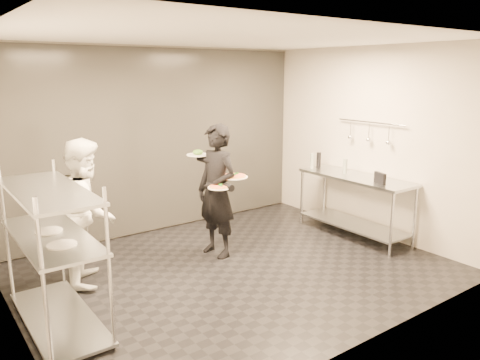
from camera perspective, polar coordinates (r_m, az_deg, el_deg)
room_shell at (r=6.53m, az=-6.54°, el=3.96°), size 5.00×4.00×2.80m
pass_rack at (r=4.85m, az=-21.86°, el=-7.88°), size 0.60×1.60×1.50m
prep_counter at (r=7.18m, az=13.81°, el=-1.82°), size 0.60×1.80×0.92m
utensil_rail at (r=7.20m, az=15.49°, el=5.59°), size 0.07×1.20×0.31m
waiter at (r=6.18m, az=-2.83°, el=-1.36°), size 0.52×0.71×1.77m
chef at (r=5.71m, az=-18.13°, el=-3.62°), size 0.92×1.02×1.70m
pizza_plate_near at (r=5.92m, az=-2.53°, el=-0.84°), size 0.29×0.29×0.05m
pizza_plate_far at (r=6.08m, az=-0.74°, el=0.47°), size 0.36×0.36×0.05m
salad_plate at (r=6.30m, az=-5.15°, el=3.24°), size 0.30×0.30×0.07m
pos_monitor at (r=6.69m, az=16.69°, el=0.22°), size 0.11×0.22×0.16m
bottle_green at (r=7.54m, az=8.79°, el=2.33°), size 0.07×0.07×0.24m
bottle_clear at (r=7.24m, az=12.68°, el=1.67°), size 0.07×0.07×0.23m
bottle_dark at (r=7.64m, az=9.57°, el=2.45°), size 0.07×0.07×0.24m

